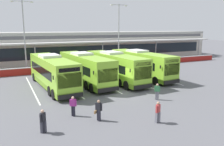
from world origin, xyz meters
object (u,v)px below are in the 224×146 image
pedestrian_in_dark_coat (157,91)px  pedestrian_near_bin (73,105)px  pedestrian_approaching_bus (158,111)px  lamp_post_centre (119,31)px  coach_bus_leftmost (52,72)px  coach_bus_left_centre (85,69)px  coach_bus_centre (115,67)px  lamp_post_west (24,32)px  coach_bus_right_centre (141,65)px  pedestrian_with_handbag (99,110)px  pedestrian_child (43,120)px

pedestrian_in_dark_coat → pedestrian_near_bin: 8.51m
pedestrian_approaching_bus → lamp_post_centre: 26.58m
coach_bus_leftmost → pedestrian_approaching_bus: 14.46m
lamp_post_centre → coach_bus_left_centre: bearing=-134.3°
coach_bus_centre → lamp_post_west: bearing=129.5°
coach_bus_left_centre → lamp_post_centre: (9.95, 10.19, 4.50)m
pedestrian_in_dark_coat → pedestrian_approaching_bus: size_ratio=1.00×
coach_bus_right_centre → lamp_post_west: 18.83m
pedestrian_with_handbag → lamp_post_centre: lamp_post_centre is taller
pedestrian_approaching_bus → pedestrian_near_bin: bearing=143.1°
pedestrian_child → lamp_post_west: size_ratio=0.15×
coach_bus_centre → pedestrian_with_handbag: coach_bus_centre is taller
pedestrian_with_handbag → coach_bus_leftmost: bearing=95.7°
coach_bus_centre → pedestrian_approaching_bus: coach_bus_centre is taller
coach_bus_right_centre → pedestrian_child: (-15.36, -12.19, -0.91)m
coach_bus_leftmost → pedestrian_in_dark_coat: size_ratio=7.60×
coach_bus_right_centre → pedestrian_approaching_bus: 16.02m
coach_bus_leftmost → coach_bus_right_centre: same height
coach_bus_leftmost → lamp_post_centre: (14.10, 10.76, 4.50)m
pedestrian_with_handbag → pedestrian_in_dark_coat: 7.39m
pedestrian_in_dark_coat → lamp_post_west: size_ratio=0.15×
pedestrian_in_dark_coat → lamp_post_west: lamp_post_west is taller
coach_bus_left_centre → lamp_post_west: 13.68m
pedestrian_in_dark_coat → lamp_post_centre: size_ratio=0.15×
pedestrian_approaching_bus → coach_bus_leftmost: bearing=109.8°
lamp_post_centre → coach_bus_leftmost: bearing=-142.7°
pedestrian_child → lamp_post_centre: size_ratio=0.15×
pedestrian_in_dark_coat → lamp_post_west: 23.96m
coach_bus_centre → coach_bus_right_centre: size_ratio=1.00×
coach_bus_centre → pedestrian_approaching_bus: 14.04m
coach_bus_left_centre → coach_bus_leftmost: bearing=-172.1°
coach_bus_leftmost → coach_bus_centre: 8.10m
pedestrian_with_handbag → pedestrian_near_bin: (-1.46, 1.70, 0.02)m
coach_bus_left_centre → pedestrian_in_dark_coat: coach_bus_left_centre is taller
pedestrian_child → lamp_post_west: bearing=87.2°
pedestrian_child → pedestrian_in_dark_coat: bearing=13.1°
coach_bus_centre → pedestrian_with_handbag: 13.40m
pedestrian_in_dark_coat → coach_bus_left_centre: bearing=112.6°
lamp_post_west → lamp_post_centre: (15.88, -1.29, 0.00)m
coach_bus_centre → pedestrian_near_bin: 12.89m
coach_bus_right_centre → pedestrian_with_handbag: (-11.29, -11.88, -0.93)m
coach_bus_leftmost → coach_bus_right_centre: (12.43, 0.53, 0.00)m
coach_bus_centre → pedestrian_child: (-11.04, -11.72, -0.91)m
coach_bus_leftmost → pedestrian_with_handbag: size_ratio=7.60×
coach_bus_left_centre → pedestrian_near_bin: 11.20m
coach_bus_right_centre → pedestrian_with_handbag: bearing=-133.5°
coach_bus_left_centre → pedestrian_near_bin: (-4.48, -10.23, -0.91)m
coach_bus_leftmost → lamp_post_west: 12.99m
coach_bus_right_centre → pedestrian_in_dark_coat: coach_bus_right_centre is taller
coach_bus_left_centre → pedestrian_with_handbag: coach_bus_left_centre is taller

